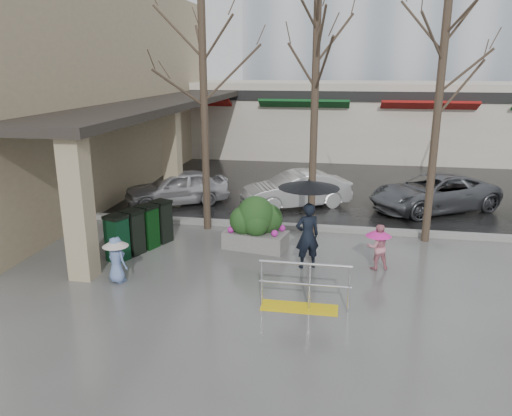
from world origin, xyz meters
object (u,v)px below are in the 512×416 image
(tree_midwest, at_px, (316,52))
(car_b, at_px, (296,190))
(handrail, at_px, (303,292))
(child_pink, at_px, (378,244))
(child_blue, at_px, (116,256))
(tree_mideast, at_px, (442,66))
(tree_west, at_px, (203,58))
(woman, at_px, (308,210))
(planter, at_px, (256,224))
(car_a, at_px, (177,187))
(car_c, at_px, (434,193))
(news_boxes, at_px, (140,229))

(tree_midwest, height_order, car_b, tree_midwest)
(handrail, relative_size, child_pink, 1.65)
(handrail, bearing_deg, child_blue, 172.44)
(tree_mideast, xyz_separation_m, car_b, (-4.03, 2.94, -4.23))
(tree_west, distance_m, woman, 5.51)
(planter, distance_m, car_a, 5.38)
(planter, relative_size, car_c, 0.40)
(child_pink, bearing_deg, car_a, -50.48)
(tree_mideast, bearing_deg, woman, -141.43)
(child_pink, bearing_deg, tree_mideast, -137.29)
(planter, distance_m, car_b, 4.43)
(woman, bearing_deg, tree_midwest, -111.98)
(tree_midwest, relative_size, woman, 3.08)
(woman, relative_size, child_pink, 1.97)
(car_c, bearing_deg, car_a, -114.85)
(child_pink, xyz_separation_m, car_a, (-6.83, 4.90, -0.02))
(child_blue, height_order, news_boxes, news_boxes)
(handrail, xyz_separation_m, woman, (-0.08, 2.23, 1.11))
(tree_mideast, bearing_deg, child_pink, -122.48)
(tree_mideast, relative_size, planter, 3.56)
(car_c, bearing_deg, tree_mideast, -41.84)
(tree_midwest, height_order, planter, tree_midwest)
(child_blue, bearing_deg, car_a, -57.48)
(woman, bearing_deg, car_a, -68.76)
(child_pink, relative_size, planter, 0.63)
(tree_mideast, distance_m, child_pink, 5.05)
(tree_west, bearing_deg, tree_midwest, 0.00)
(child_blue, bearing_deg, car_b, -90.30)
(tree_midwest, height_order, car_c, tree_midwest)
(news_boxes, relative_size, car_b, 0.57)
(child_pink, bearing_deg, woman, -7.74)
(tree_mideast, height_order, child_blue, tree_mideast)
(tree_mideast, distance_m, car_b, 6.54)
(tree_west, relative_size, child_pink, 5.89)
(tree_midwest, relative_size, car_b, 1.83)
(news_boxes, distance_m, car_b, 6.32)
(tree_midwest, bearing_deg, car_c, 39.68)
(tree_midwest, bearing_deg, handrail, -88.09)
(planter, bearing_deg, car_a, 132.25)
(car_a, distance_m, car_c, 9.07)
(tree_west, xyz_separation_m, woman, (3.28, -2.57, -3.60))
(tree_midwest, relative_size, planter, 3.84)
(car_a, bearing_deg, child_pink, 24.84)
(news_boxes, height_order, car_c, car_c)
(tree_midwest, relative_size, tree_mideast, 1.08)
(news_boxes, bearing_deg, car_a, 118.46)
(car_c, bearing_deg, news_boxes, -86.91)
(handrail, relative_size, tree_midwest, 0.27)
(car_a, height_order, car_b, same)
(tree_mideast, xyz_separation_m, news_boxes, (-7.77, -2.16, -4.25))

